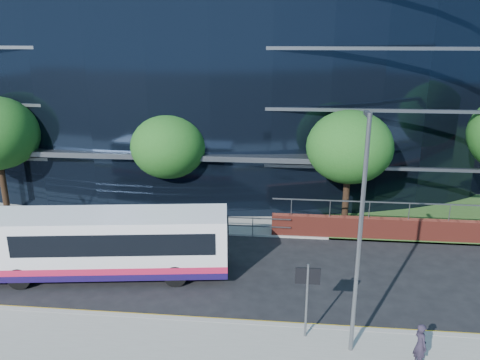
# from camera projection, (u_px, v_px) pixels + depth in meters

# --- Properties ---
(ground) EXTENTS (200.00, 200.00, 0.00)m
(ground) POSITION_uv_depth(u_px,v_px,m) (189.00, 307.00, 18.43)
(ground) COLOR black
(ground) RESTS_ON ground
(kerb) EXTENTS (80.00, 0.25, 0.16)m
(kerb) POSITION_uv_depth(u_px,v_px,m) (183.00, 320.00, 17.45)
(kerb) COLOR gray
(kerb) RESTS_ON ground
(yellow_line_outer) EXTENTS (80.00, 0.08, 0.01)m
(yellow_line_outer) POSITION_uv_depth(u_px,v_px,m) (184.00, 319.00, 17.67)
(yellow_line_outer) COLOR gold
(yellow_line_outer) RESTS_ON ground
(yellow_line_inner) EXTENTS (80.00, 0.08, 0.01)m
(yellow_line_inner) POSITION_uv_depth(u_px,v_px,m) (185.00, 316.00, 17.81)
(yellow_line_inner) COLOR gold
(yellow_line_inner) RESTS_ON ground
(far_forecourt) EXTENTS (50.00, 8.00, 0.10)m
(far_forecourt) POSITION_uv_depth(u_px,v_px,m) (131.00, 204.00, 29.44)
(far_forecourt) COLOR gray
(far_forecourt) RESTS_ON ground
(glass_office) EXTENTS (44.00, 23.10, 16.00)m
(glass_office) POSITION_uv_depth(u_px,v_px,m) (190.00, 65.00, 36.24)
(glass_office) COLOR black
(glass_office) RESTS_ON ground
(guard_railings) EXTENTS (24.00, 0.05, 1.10)m
(guard_railings) POSITION_uv_depth(u_px,v_px,m) (71.00, 215.00, 25.61)
(guard_railings) COLOR slate
(guard_railings) RESTS_ON ground
(street_sign) EXTENTS (0.85, 0.09, 2.80)m
(street_sign) POSITION_uv_depth(u_px,v_px,m) (307.00, 285.00, 15.84)
(street_sign) COLOR slate
(street_sign) RESTS_ON pavement_near
(tree_far_b) EXTENTS (4.29, 4.29, 6.05)m
(tree_far_b) POSITION_uv_depth(u_px,v_px,m) (169.00, 147.00, 26.49)
(tree_far_b) COLOR black
(tree_far_b) RESTS_ON ground
(tree_far_c) EXTENTS (4.62, 4.62, 6.51)m
(tree_far_c) POSITION_uv_depth(u_px,v_px,m) (349.00, 147.00, 24.95)
(tree_far_c) COLOR black
(tree_far_c) RESTS_ON ground
(tree_dist_e) EXTENTS (4.62, 4.62, 6.51)m
(tree_dist_e) POSITION_uv_depth(u_px,v_px,m) (469.00, 88.00, 52.74)
(tree_dist_e) COLOR black
(tree_dist_e) RESTS_ON ground
(streetlight_east) EXTENTS (0.15, 0.77, 8.00)m
(streetlight_east) POSITION_uv_depth(u_px,v_px,m) (360.00, 232.00, 14.46)
(streetlight_east) COLOR slate
(streetlight_east) RESTS_ON pavement_near
(city_bus) EXTENTS (10.90, 3.85, 2.89)m
(city_bus) POSITION_uv_depth(u_px,v_px,m) (109.00, 243.00, 20.48)
(city_bus) COLOR white
(city_bus) RESTS_ON ground
(pedestrian) EXTENTS (0.51, 0.63, 1.51)m
(pedestrian) POSITION_uv_depth(u_px,v_px,m) (420.00, 345.00, 14.74)
(pedestrian) COLOR #251F2E
(pedestrian) RESTS_ON pavement_near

